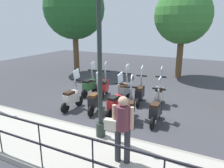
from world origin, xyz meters
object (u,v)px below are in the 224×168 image
(scooter_near_0, at_px, (156,110))
(scooter_far_1, at_px, (140,93))
(scooter_near_3, at_px, (95,100))
(scooter_far_2, at_px, (124,90))
(scooter_far_0, at_px, (159,94))
(scooter_near_2, at_px, (116,103))
(lamp_post_near, at_px, (100,63))
(tree_large, at_px, (74,9))
(scooter_near_1, at_px, (130,108))
(tree_distant, at_px, (183,16))
(pedestrian_with_bag, at_px, (122,125))
(scooter_far_3, at_px, (104,86))
(scooter_near_4, at_px, (72,98))
(scooter_far_4, at_px, (89,85))

(scooter_near_0, height_order, scooter_far_1, same)
(scooter_near_3, relative_size, scooter_far_2, 1.00)
(scooter_far_1, bearing_deg, scooter_far_0, -85.22)
(scooter_near_3, height_order, scooter_far_1, same)
(scooter_far_1, height_order, scooter_far_2, same)
(scooter_near_2, height_order, scooter_far_0, same)
(lamp_post_near, height_order, tree_large, tree_large)
(scooter_near_2, height_order, scooter_far_2, same)
(scooter_near_1, height_order, scooter_far_2, same)
(tree_distant, bearing_deg, scooter_far_1, 174.25)
(pedestrian_with_bag, relative_size, scooter_near_3, 1.03)
(pedestrian_with_bag, distance_m, scooter_near_2, 2.97)
(tree_large, xyz_separation_m, scooter_near_1, (-5.33, -6.04, -3.58))
(scooter_near_3, xyz_separation_m, scooter_far_3, (1.73, 0.57, 0.00))
(scooter_near_2, xyz_separation_m, scooter_far_2, (1.61, 0.37, 0.00))
(tree_large, relative_size, scooter_far_3, 3.88)
(scooter_near_2, bearing_deg, tree_distant, -2.72)
(scooter_near_2, distance_m, scooter_near_3, 0.81)
(scooter_near_1, relative_size, scooter_far_2, 1.00)
(tree_large, distance_m, scooter_near_2, 8.26)
(tree_large, bearing_deg, scooter_far_2, -125.02)
(tree_large, height_order, scooter_near_4, tree_large)
(scooter_near_4, bearing_deg, scooter_far_0, -52.58)
(scooter_far_0, distance_m, scooter_far_3, 2.50)
(scooter_near_1, height_order, scooter_far_0, same)
(scooter_near_3, bearing_deg, scooter_far_4, 30.94)
(tree_large, height_order, scooter_near_0, tree_large)
(scooter_near_0, relative_size, scooter_near_4, 1.00)
(scooter_far_3, bearing_deg, scooter_far_4, 87.08)
(scooter_near_1, xyz_separation_m, scooter_far_2, (1.80, 1.01, 0.00))
(scooter_far_0, bearing_deg, scooter_near_1, 158.24)
(scooter_near_2, relative_size, scooter_far_4, 1.00)
(scooter_far_0, height_order, scooter_far_1, same)
(pedestrian_with_bag, bearing_deg, scooter_far_0, -4.81)
(lamp_post_near, relative_size, scooter_near_1, 3.05)
(scooter_near_1, bearing_deg, pedestrian_with_bag, -179.47)
(lamp_post_near, relative_size, scooter_near_0, 3.05)
(tree_large, height_order, scooter_far_4, tree_large)
(lamp_post_near, relative_size, scooter_far_4, 3.05)
(scooter_near_4, distance_m, scooter_far_0, 3.46)
(scooter_near_4, relative_size, scooter_far_1, 1.00)
(lamp_post_near, xyz_separation_m, tree_distant, (8.62, -0.51, 1.38))
(scooter_far_0, bearing_deg, tree_distant, -5.32)
(scooter_far_2, height_order, scooter_far_4, same)
(pedestrian_with_bag, distance_m, tree_distant, 9.77)
(scooter_near_4, bearing_deg, scooter_near_0, -82.02)
(scooter_near_4, distance_m, scooter_far_2, 2.30)
(scooter_far_4, bearing_deg, scooter_near_3, -139.21)
(scooter_far_3, bearing_deg, scooter_far_0, -105.84)
(scooter_far_2, relative_size, scooter_far_3, 1.00)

